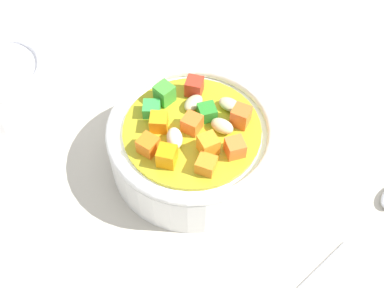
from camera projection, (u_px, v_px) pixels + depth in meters
The scene contains 4 objects.
ground_plane at pixel (192, 167), 48.19cm from camera, with size 140.00×140.00×2.00cm, color #BAB2A0.
soup_bowl_main at pixel (192, 143), 44.84cm from camera, with size 15.72×15.72×7.16cm.
spoon at pixel (348, 243), 41.77cm from camera, with size 17.00×17.34×1.02cm.
side_bowl_small at pixel (3, 83), 49.92cm from camera, with size 9.66×9.66×5.22cm.
Camera 1 is at (-26.33, -1.31, 39.41)cm, focal length 44.55 mm.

